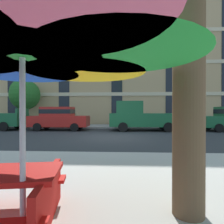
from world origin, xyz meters
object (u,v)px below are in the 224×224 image
object	(u,v)px
street_tree_left	(24,94)
patio_umbrella	(22,37)
sedan_red	(59,118)
pickup_green_midblock	(141,117)

from	to	relation	value
street_tree_left	patio_umbrella	bearing A→B (deg)	-62.63
sedan_red	patio_umbrella	bearing A→B (deg)	-73.18
sedan_red	patio_umbrella	size ratio (longest dim) A/B	1.18
street_tree_left	pickup_green_midblock	bearing A→B (deg)	-18.36
pickup_green_midblock	patio_umbrella	size ratio (longest dim) A/B	1.36
pickup_green_midblock	patio_umbrella	bearing A→B (deg)	-100.72
pickup_green_midblock	street_tree_left	size ratio (longest dim) A/B	1.11
pickup_green_midblock	street_tree_left	world-z (taller)	street_tree_left
sedan_red	pickup_green_midblock	world-z (taller)	pickup_green_midblock
street_tree_left	patio_umbrella	xyz separation A→B (m)	(8.44, -16.30, -0.88)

